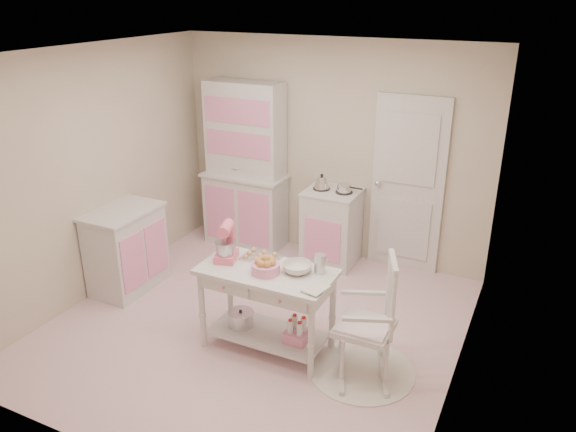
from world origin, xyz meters
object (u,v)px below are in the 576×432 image
object	(u,v)px
base_cabinet	(126,250)
rocking_chair	(365,317)
bread_basket	(266,268)
stand_mixer	(226,243)
work_table	(267,309)
stove	(331,227)
hutch	(244,166)

from	to	relation	value
base_cabinet	rocking_chair	world-z (taller)	rocking_chair
rocking_chair	bread_basket	xyz separation A→B (m)	(-0.89, -0.08, 0.30)
base_cabinet	stand_mixer	size ratio (longest dim) A/B	2.71
work_table	stand_mixer	distance (m)	0.71
rocking_chair	work_table	world-z (taller)	rocking_chair
base_cabinet	stand_mixer	xyz separation A→B (m)	(1.48, -0.31, 0.51)
work_table	stand_mixer	world-z (taller)	stand_mixer
base_cabinet	bread_basket	xyz separation A→B (m)	(1.92, -0.38, 0.39)
bread_basket	work_table	bearing A→B (deg)	111.80
rocking_chair	stand_mixer	distance (m)	1.39
stove	base_cabinet	world-z (taller)	same
rocking_chair	work_table	distance (m)	0.92
stand_mixer	work_table	bearing A→B (deg)	-19.85
hutch	stove	bearing A→B (deg)	-2.39
hutch	stand_mixer	world-z (taller)	hutch
rocking_chair	work_table	xyz separation A→B (m)	(-0.91, -0.03, -0.15)
base_cabinet	stand_mixer	bearing A→B (deg)	-11.75
hutch	base_cabinet	distance (m)	1.79
base_cabinet	hutch	bearing A→B (deg)	70.14
work_table	stand_mixer	size ratio (longest dim) A/B	3.53
base_cabinet	work_table	xyz separation A→B (m)	(1.90, -0.33, -0.06)
rocking_chair	hutch	bearing A→B (deg)	117.96
stand_mixer	bread_basket	bearing A→B (deg)	-26.17
hutch	stove	world-z (taller)	hutch
hutch	work_table	distance (m)	2.42
base_cabinet	bread_basket	bearing A→B (deg)	-11.14
hutch	rocking_chair	size ratio (longest dim) A/B	1.89
stove	base_cabinet	bearing A→B (deg)	-138.97
stove	stand_mixer	size ratio (longest dim) A/B	2.71
rocking_chair	bread_basket	distance (m)	0.94
base_cabinet	rocking_chair	size ratio (longest dim) A/B	0.84
rocking_chair	stove	bearing A→B (deg)	97.46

